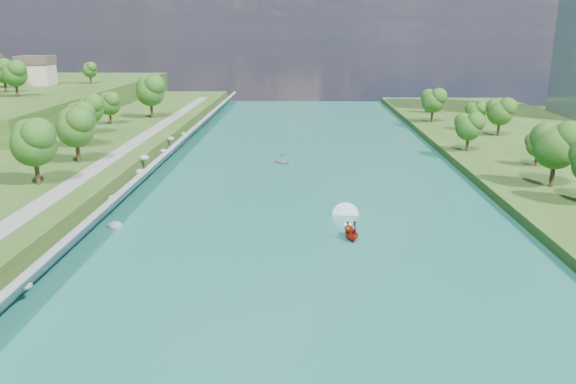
{
  "coord_description": "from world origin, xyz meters",
  "views": [
    {
      "loc": [
        -0.52,
        -62.43,
        23.78
      ],
      "look_at": [
        -2.44,
        12.33,
        2.5
      ],
      "focal_mm": 35.0,
      "sensor_mm": 36.0,
      "label": 1
    }
  ],
  "objects": [
    {
      "name": "trees_ridge",
      "position": [
        -73.02,
        83.89,
        13.66
      ],
      "size": [
        21.28,
        41.77,
        10.02
      ],
      "color": "#144A13",
      "rests_on": "ridge_west"
    },
    {
      "name": "riverside_path",
      "position": [
        -32.5,
        20.0,
        3.55
      ],
      "size": [
        3.0,
        200.0,
        0.1
      ],
      "primitive_type": "cube",
      "color": "gray",
      "rests_on": "berm_west"
    },
    {
      "name": "river_water",
      "position": [
        0.0,
        20.0,
        0.05
      ],
      "size": [
        55.0,
        240.0,
        0.1
      ],
      "primitive_type": "cube",
      "color": "#1B6956",
      "rests_on": "ground"
    },
    {
      "name": "motorboat",
      "position": [
        5.39,
        2.67,
        0.69
      ],
      "size": [
        3.6,
        18.66,
        2.24
      ],
      "rotation": [
        0.0,
        0.0,
        3.31
      ],
      "color": "#A9200D",
      "rests_on": "river_water"
    },
    {
      "name": "ridge_west",
      "position": [
        -82.5,
        95.0,
        4.5
      ],
      "size": [
        60.0,
        120.0,
        9.0
      ],
      "primitive_type": "cube",
      "color": "#2D5119",
      "rests_on": "ground"
    },
    {
      "name": "trees_east",
      "position": [
        39.37,
        25.82,
        6.49
      ],
      "size": [
        19.0,
        148.55,
        11.68
      ],
      "color": "#144A13",
      "rests_on": "berm_east"
    },
    {
      "name": "raft",
      "position": [
        -4.27,
        40.55,
        0.5
      ],
      "size": [
        4.01,
        3.87,
        1.73
      ],
      "rotation": [
        0.0,
        0.0,
        0.88
      ],
      "color": "#9CA0A5",
      "rests_on": "river_water"
    },
    {
      "name": "ground",
      "position": [
        0.0,
        0.0,
        0.0
      ],
      "size": [
        260.0,
        260.0,
        0.0
      ],
      "primitive_type": "plane",
      "color": "#2D5119",
      "rests_on": "ground"
    },
    {
      "name": "riprap_bank",
      "position": [
        -25.85,
        19.31,
        1.81
      ],
      "size": [
        4.51,
        236.0,
        4.39
      ],
      "color": "slate",
      "rests_on": "ground"
    }
  ]
}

